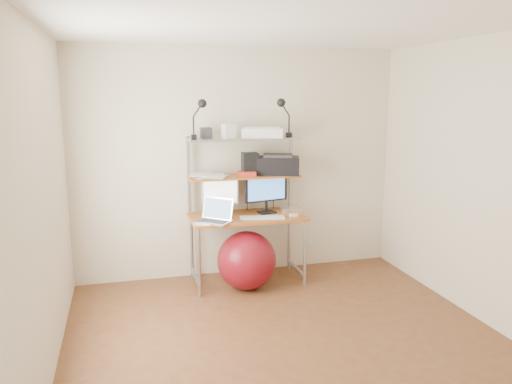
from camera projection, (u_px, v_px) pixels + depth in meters
room at (293, 195)px, 3.80m from camera, size 3.60×3.60×3.60m
computer_desk at (246, 194)px, 5.28m from camera, size 1.20×0.60×1.57m
wall_outlet at (310, 240)px, 5.89m from camera, size 0.08×0.01×0.12m
monitor_silver at (220, 193)px, 5.29m from camera, size 0.38×0.18×0.43m
monitor_black at (266, 190)px, 5.35m from camera, size 0.49×0.17×0.49m
laptop at (216, 217)px, 5.01m from camera, size 0.43×0.43×0.30m
keyboard at (262, 217)px, 5.16m from camera, size 0.48×0.21×0.01m
mouse at (294, 215)px, 5.23m from camera, size 0.09×0.06×0.02m
mac_mini at (290, 209)px, 5.49m from camera, size 0.25×0.25×0.04m
phone at (256, 217)px, 5.17m from camera, size 0.09×0.14×0.01m
printer at (278, 165)px, 5.37m from camera, size 0.52×0.43×0.21m
nas_cube at (250, 164)px, 5.30m from camera, size 0.17×0.17×0.24m
red_box at (247, 174)px, 5.23m from camera, size 0.20×0.15×0.05m
scanner at (263, 132)px, 5.26m from camera, size 0.49×0.40×0.11m
box_white at (229, 131)px, 5.15m from camera, size 0.15×0.13×0.14m
box_grey at (206, 133)px, 5.16m from camera, size 0.12×0.12×0.11m
clip_lamp_left at (200, 110)px, 4.96m from camera, size 0.16×0.09×0.40m
clip_lamp_right at (283, 109)px, 5.18m from camera, size 0.16×0.09×0.41m
exercise_ball at (247, 260)px, 5.17m from camera, size 0.61×0.61×0.61m
paper_stack at (208, 175)px, 5.20m from camera, size 0.44×0.41×0.03m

